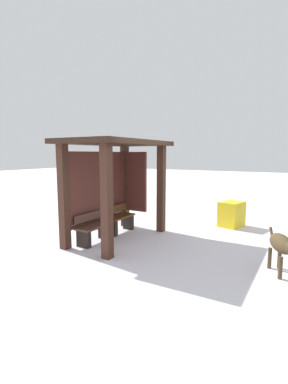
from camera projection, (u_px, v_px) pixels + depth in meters
The scene contains 6 objects.
ground_plane at pixel (118, 239), 7.19m from camera, with size 60.00×60.00×0.00m, color white.
bus_shelter at pixel (114, 169), 7.11m from camera, with size 2.90×1.69×2.46m.
bench_left_inside at pixel (94, 230), 6.85m from camera, with size 0.98×0.41×0.72m.
bench_center_inside at pixel (120, 220), 7.77m from camera, with size 0.98×0.35×0.74m.
dog at pixel (283, 246), 4.98m from camera, with size 1.00×0.63×0.74m.
grit_bin at pixel (232, 214), 8.39m from camera, with size 0.70×0.56×0.74m, color yellow.
Camera 1 is at (-5.68, -4.10, 2.13)m, focal length 26.60 mm.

